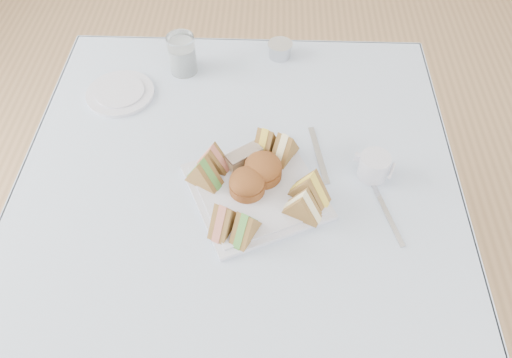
{
  "coord_description": "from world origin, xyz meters",
  "views": [
    {
      "loc": [
        0.07,
        -0.74,
        1.65
      ],
      "look_at": [
        0.04,
        -0.06,
        0.8
      ],
      "focal_mm": 35.0,
      "sensor_mm": 36.0,
      "label": 1
    }
  ],
  "objects_px": {
    "table": "(242,253)",
    "water_glass": "(182,54)",
    "serving_plate": "(256,191)",
    "creamer_jug": "(374,166)"
  },
  "relations": [
    {
      "from": "serving_plate",
      "to": "table",
      "type": "bearing_deg",
      "value": 101.75
    },
    {
      "from": "water_glass",
      "to": "serving_plate",
      "type": "bearing_deg",
      "value": -62.91
    },
    {
      "from": "serving_plate",
      "to": "creamer_jug",
      "type": "distance_m",
      "value": 0.27
    },
    {
      "from": "water_glass",
      "to": "creamer_jug",
      "type": "relative_size",
      "value": 1.59
    },
    {
      "from": "creamer_jug",
      "to": "serving_plate",
      "type": "bearing_deg",
      "value": -143.58
    },
    {
      "from": "table",
      "to": "water_glass",
      "type": "xyz_separation_m",
      "value": [
        -0.17,
        0.36,
        0.43
      ]
    },
    {
      "from": "table",
      "to": "creamer_jug",
      "type": "xyz_separation_m",
      "value": [
        0.31,
        0.0,
        0.41
      ]
    },
    {
      "from": "table",
      "to": "serving_plate",
      "type": "relative_size",
      "value": 3.32
    },
    {
      "from": "table",
      "to": "water_glass",
      "type": "bearing_deg",
      "value": 115.33
    },
    {
      "from": "creamer_jug",
      "to": "water_glass",
      "type": "bearing_deg",
      "value": 166.63
    }
  ]
}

